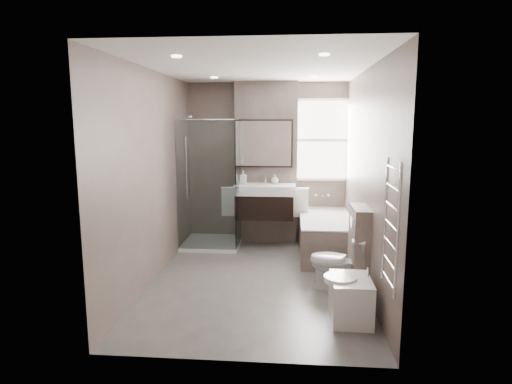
# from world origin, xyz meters

# --- Properties ---
(room) EXTENTS (2.70, 3.90, 2.70)m
(room) POSITION_xyz_m (0.00, 0.00, 1.30)
(room) COLOR #56534F
(room) RESTS_ON ground
(vanity_pier) EXTENTS (1.00, 0.25, 2.60)m
(vanity_pier) POSITION_xyz_m (0.00, 1.77, 1.30)
(vanity_pier) COLOR #63554E
(vanity_pier) RESTS_ON ground
(vanity) EXTENTS (0.95, 0.47, 0.66)m
(vanity) POSITION_xyz_m (0.00, 1.43, 0.74)
(vanity) COLOR black
(vanity) RESTS_ON vanity_pier
(mirror_cabinet) EXTENTS (0.86, 0.08, 0.76)m
(mirror_cabinet) POSITION_xyz_m (0.00, 1.61, 1.63)
(mirror_cabinet) COLOR black
(mirror_cabinet) RESTS_ON vanity_pier
(towel_left) EXTENTS (0.24, 0.06, 0.44)m
(towel_left) POSITION_xyz_m (-0.56, 1.40, 0.72)
(towel_left) COLOR silver
(towel_left) RESTS_ON vanity_pier
(towel_right) EXTENTS (0.24, 0.06, 0.44)m
(towel_right) POSITION_xyz_m (0.56, 1.40, 0.72)
(towel_right) COLOR silver
(towel_right) RESTS_ON vanity_pier
(shower_enclosure) EXTENTS (0.90, 0.90, 2.00)m
(shower_enclosure) POSITION_xyz_m (-0.75, 1.35, 0.49)
(shower_enclosure) COLOR white
(shower_enclosure) RESTS_ON ground
(bathtub) EXTENTS (0.75, 1.60, 0.57)m
(bathtub) POSITION_xyz_m (0.92, 1.10, 0.32)
(bathtub) COLOR #63554E
(bathtub) RESTS_ON ground
(window) EXTENTS (0.98, 0.06, 1.33)m
(window) POSITION_xyz_m (0.90, 1.88, 1.68)
(window) COLOR white
(window) RESTS_ON room
(toilet) EXTENTS (0.75, 0.56, 0.68)m
(toilet) POSITION_xyz_m (0.97, -0.27, 0.34)
(toilet) COLOR white
(toilet) RESTS_ON ground
(cistern_box) EXTENTS (0.19, 0.55, 1.00)m
(cistern_box) POSITION_xyz_m (1.21, -0.25, 0.50)
(cistern_box) COLOR #63554E
(cistern_box) RESTS_ON ground
(bidet) EXTENTS (0.47, 0.54, 0.56)m
(bidet) POSITION_xyz_m (1.01, -1.05, 0.23)
(bidet) COLOR white
(bidet) RESTS_ON ground
(towel_radiator) EXTENTS (0.03, 0.49, 1.10)m
(towel_radiator) POSITION_xyz_m (1.25, -1.60, 1.12)
(towel_radiator) COLOR silver
(towel_radiator) RESTS_ON room
(soap_bottle_a) EXTENTS (0.10, 0.10, 0.21)m
(soap_bottle_a) POSITION_xyz_m (-0.34, 1.44, 1.11)
(soap_bottle_a) COLOR white
(soap_bottle_a) RESTS_ON vanity
(soap_bottle_b) EXTENTS (0.12, 0.12, 0.15)m
(soap_bottle_b) POSITION_xyz_m (0.15, 1.55, 1.07)
(soap_bottle_b) COLOR white
(soap_bottle_b) RESTS_ON vanity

